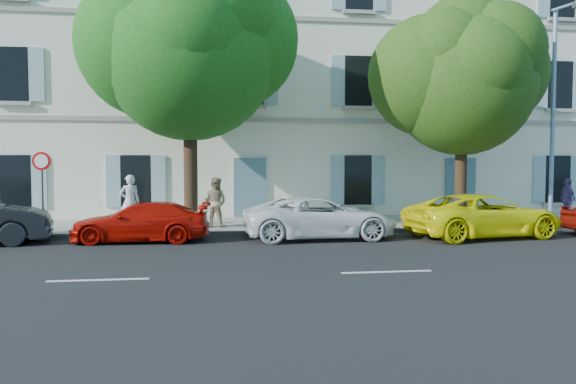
{
  "coord_description": "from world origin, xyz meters",
  "views": [
    {
      "loc": [
        -3.74,
        -15.56,
        2.41
      ],
      "look_at": [
        -1.32,
        2.0,
        1.4
      ],
      "focal_mm": 35.0,
      "sensor_mm": 36.0,
      "label": 1
    }
  ],
  "objects": [
    {
      "name": "ground",
      "position": [
        0.0,
        0.0,
        0.0
      ],
      "size": [
        90.0,
        90.0,
        0.0
      ],
      "primitive_type": "plane",
      "color": "black"
    },
    {
      "name": "road_sign",
      "position": [
        -8.99,
        2.94,
        1.97
      ],
      "size": [
        0.58,
        0.1,
        2.52
      ],
      "color": "#383A3D",
      "rests_on": "sidewalk"
    },
    {
      "name": "car_yellow_supercar",
      "position": [
        4.67,
        0.84,
        0.68
      ],
      "size": [
        5.21,
        3.06,
        1.36
      ],
      "primitive_type": "imported",
      "rotation": [
        0.0,
        0.0,
        1.74
      ],
      "color": "#FFF40A",
      "rests_on": "ground"
    },
    {
      "name": "car_white_coupe",
      "position": [
        -0.43,
        1.24,
        0.65
      ],
      "size": [
        4.78,
        2.34,
        1.31
      ],
      "primitive_type": "imported",
      "rotation": [
        0.0,
        0.0,
        1.61
      ],
      "color": "white",
      "rests_on": "ground"
    },
    {
      "name": "tree_left",
      "position": [
        -4.4,
        3.27,
        5.92
      ],
      "size": [
        5.78,
        5.78,
        8.96
      ],
      "color": "#3A2819",
      "rests_on": "sidewalk"
    },
    {
      "name": "pedestrian_a",
      "position": [
        -6.41,
        3.57,
        1.04
      ],
      "size": [
        0.73,
        0.57,
        1.77
      ],
      "primitive_type": "imported",
      "rotation": [
        0.0,
        0.0,
        3.39
      ],
      "color": "silver",
      "rests_on": "sidewalk"
    },
    {
      "name": "sidewalk",
      "position": [
        0.0,
        4.45,
        0.07
      ],
      "size": [
        36.0,
        4.5,
        0.15
      ],
      "primitive_type": "cube",
      "color": "#A09E96",
      "rests_on": "ground"
    },
    {
      "name": "pedestrian_c",
      "position": [
        9.52,
        3.76,
        0.94
      ],
      "size": [
        0.47,
        0.96,
        1.59
      ],
      "primitive_type": "imported",
      "rotation": [
        0.0,
        0.0,
        1.49
      ],
      "color": "#625093",
      "rests_on": "sidewalk"
    },
    {
      "name": "tree_right",
      "position": [
        4.88,
        2.93,
        5.03
      ],
      "size": [
        4.94,
        4.94,
        7.61
      ],
      "color": "#3A2819",
      "rests_on": "sidewalk"
    },
    {
      "name": "building",
      "position": [
        0.0,
        10.2,
        6.0
      ],
      "size": [
        28.0,
        7.0,
        12.0
      ],
      "primitive_type": "cube",
      "color": "white",
      "rests_on": "ground"
    },
    {
      "name": "kerb",
      "position": [
        0.0,
        2.28,
        0.08
      ],
      "size": [
        36.0,
        0.16,
        0.16
      ],
      "primitive_type": "cube",
      "color": "#9E998E",
      "rests_on": "ground"
    },
    {
      "name": "car_red_coupe",
      "position": [
        -5.8,
        1.36,
        0.59
      ],
      "size": [
        4.14,
        1.89,
        1.17
      ],
      "primitive_type": "imported",
      "rotation": [
        0.0,
        0.0,
        4.65
      ],
      "color": "#B60D05",
      "rests_on": "ground"
    },
    {
      "name": "pedestrian_b",
      "position": [
        -3.59,
        3.43,
        0.99
      ],
      "size": [
        1.01,
        0.93,
        1.68
      ],
      "primitive_type": "imported",
      "rotation": [
        0.0,
        0.0,
        2.68
      ],
      "color": "tan",
      "rests_on": "sidewalk"
    },
    {
      "name": "street_lamp",
      "position": [
        8.26,
        2.75,
        4.41
      ],
      "size": [
        0.37,
        1.61,
        7.53
      ],
      "color": "#7293BF",
      "rests_on": "sidewalk"
    }
  ]
}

